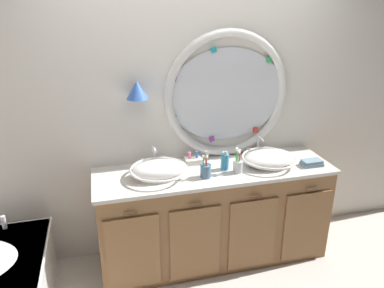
{
  "coord_description": "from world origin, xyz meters",
  "views": [
    {
      "loc": [
        -0.76,
        -2.36,
        2.17
      ],
      "look_at": [
        -0.09,
        0.25,
        1.11
      ],
      "focal_mm": 34.5,
      "sensor_mm": 36.0,
      "label": 1
    }
  ],
  "objects_px": {
    "toothbrush_holder_right": "(238,165)",
    "toiletry_basket": "(193,160)",
    "sink_basin_right": "(269,158)",
    "sink_basin_left": "(159,169)",
    "toothbrush_holder_left": "(206,170)",
    "folded_hand_towel": "(312,163)",
    "soap_dispenser": "(225,161)"
  },
  "relations": [
    {
      "from": "sink_basin_left",
      "to": "toiletry_basket",
      "type": "relative_size",
      "value": 3.2
    },
    {
      "from": "sink_basin_left",
      "to": "toothbrush_holder_right",
      "type": "xyz_separation_m",
      "value": [
        0.63,
        -0.07,
        -0.01
      ]
    },
    {
      "from": "sink_basin_left",
      "to": "toiletry_basket",
      "type": "xyz_separation_m",
      "value": [
        0.33,
        0.19,
        -0.04
      ]
    },
    {
      "from": "toiletry_basket",
      "to": "toothbrush_holder_left",
      "type": "bearing_deg",
      "value": -84.76
    },
    {
      "from": "folded_hand_towel",
      "to": "soap_dispenser",
      "type": "bearing_deg",
      "value": 171.17
    },
    {
      "from": "soap_dispenser",
      "to": "toiletry_basket",
      "type": "xyz_separation_m",
      "value": [
        -0.22,
        0.18,
        -0.04
      ]
    },
    {
      "from": "sink_basin_right",
      "to": "toiletry_basket",
      "type": "distance_m",
      "value": 0.64
    },
    {
      "from": "sink_basin_left",
      "to": "toothbrush_holder_left",
      "type": "relative_size",
      "value": 2.04
    },
    {
      "from": "soap_dispenser",
      "to": "toiletry_basket",
      "type": "height_order",
      "value": "soap_dispenser"
    },
    {
      "from": "toothbrush_holder_right",
      "to": "folded_hand_towel",
      "type": "xyz_separation_m",
      "value": [
        0.65,
        -0.03,
        -0.04
      ]
    },
    {
      "from": "sink_basin_right",
      "to": "toothbrush_holder_left",
      "type": "height_order",
      "value": "toothbrush_holder_left"
    },
    {
      "from": "sink_basin_left",
      "to": "folded_hand_towel",
      "type": "xyz_separation_m",
      "value": [
        1.29,
        -0.11,
        -0.04
      ]
    },
    {
      "from": "sink_basin_left",
      "to": "soap_dispenser",
      "type": "height_order",
      "value": "soap_dispenser"
    },
    {
      "from": "soap_dispenser",
      "to": "toiletry_basket",
      "type": "relative_size",
      "value": 1.16
    },
    {
      "from": "sink_basin_right",
      "to": "toothbrush_holder_right",
      "type": "height_order",
      "value": "toothbrush_holder_right"
    },
    {
      "from": "folded_hand_towel",
      "to": "toiletry_basket",
      "type": "relative_size",
      "value": 1.24
    },
    {
      "from": "sink_basin_left",
      "to": "soap_dispenser",
      "type": "distance_m",
      "value": 0.55
    },
    {
      "from": "folded_hand_towel",
      "to": "toothbrush_holder_right",
      "type": "bearing_deg",
      "value": 176.98
    },
    {
      "from": "sink_basin_right",
      "to": "folded_hand_towel",
      "type": "xyz_separation_m",
      "value": [
        0.34,
        -0.11,
        -0.03
      ]
    },
    {
      "from": "sink_basin_left",
      "to": "toothbrush_holder_right",
      "type": "height_order",
      "value": "toothbrush_holder_right"
    },
    {
      "from": "sink_basin_right",
      "to": "toothbrush_holder_right",
      "type": "relative_size",
      "value": 2.24
    },
    {
      "from": "toothbrush_holder_left",
      "to": "toothbrush_holder_right",
      "type": "height_order",
      "value": "toothbrush_holder_left"
    },
    {
      "from": "toothbrush_holder_right",
      "to": "soap_dispenser",
      "type": "xyz_separation_m",
      "value": [
        -0.08,
        0.08,
        0.01
      ]
    },
    {
      "from": "toothbrush_holder_left",
      "to": "soap_dispenser",
      "type": "height_order",
      "value": "toothbrush_holder_left"
    },
    {
      "from": "toothbrush_holder_right",
      "to": "toiletry_basket",
      "type": "xyz_separation_m",
      "value": [
        -0.3,
        0.26,
        -0.03
      ]
    },
    {
      "from": "sink_basin_left",
      "to": "toothbrush_holder_right",
      "type": "distance_m",
      "value": 0.64
    },
    {
      "from": "sink_basin_right",
      "to": "toiletry_basket",
      "type": "relative_size",
      "value": 3.28
    },
    {
      "from": "toothbrush_holder_right",
      "to": "folded_hand_towel",
      "type": "bearing_deg",
      "value": -3.02
    },
    {
      "from": "sink_basin_left",
      "to": "soap_dispenser",
      "type": "relative_size",
      "value": 2.77
    },
    {
      "from": "sink_basin_left",
      "to": "toothbrush_holder_left",
      "type": "xyz_separation_m",
      "value": [
        0.35,
        -0.09,
        -0.01
      ]
    },
    {
      "from": "folded_hand_towel",
      "to": "toiletry_basket",
      "type": "height_order",
      "value": "toiletry_basket"
    },
    {
      "from": "toothbrush_holder_left",
      "to": "toothbrush_holder_right",
      "type": "distance_m",
      "value": 0.28
    }
  ]
}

